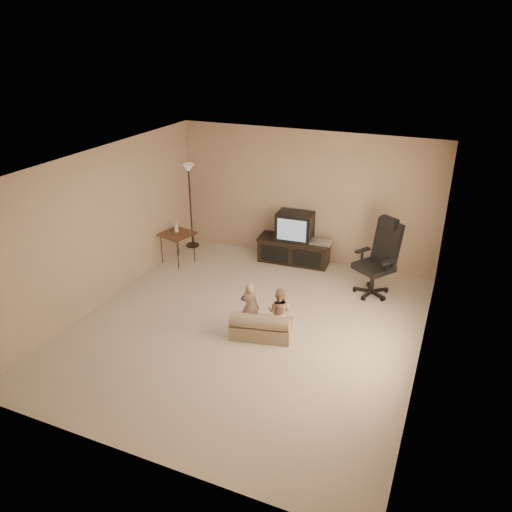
{
  "coord_description": "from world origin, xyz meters",
  "views": [
    {
      "loc": [
        2.65,
        -5.87,
        4.13
      ],
      "look_at": [
        -0.1,
        0.6,
        0.92
      ],
      "focal_mm": 35.0,
      "sensor_mm": 36.0,
      "label": 1
    }
  ],
  "objects": [
    {
      "name": "tv_stand",
      "position": [
        -0.1,
        2.49,
        0.42
      ],
      "size": [
        1.43,
        0.6,
        1.0
      ],
      "rotation": [
        0.0,
        0.0,
        0.06
      ],
      "color": "black",
      "rests_on": "floor"
    },
    {
      "name": "side_table",
      "position": [
        -2.15,
        1.61,
        0.59
      ],
      "size": [
        0.67,
        0.67,
        0.82
      ],
      "rotation": [
        0.0,
        0.0,
        -0.25
      ],
      "color": "brown",
      "rests_on": "floor"
    },
    {
      "name": "floor",
      "position": [
        0.0,
        0.0,
        0.0
      ],
      "size": [
        5.5,
        5.5,
        0.0
      ],
      "primitive_type": "plane",
      "color": "beige",
      "rests_on": "ground"
    },
    {
      "name": "room_shell",
      "position": [
        0.0,
        0.0,
        1.52
      ],
      "size": [
        5.5,
        5.5,
        5.5
      ],
      "color": "silver",
      "rests_on": "floor"
    },
    {
      "name": "toddler_right",
      "position": [
        0.52,
        0.0,
        0.39
      ],
      "size": [
        0.38,
        0.21,
        0.77
      ],
      "primitive_type": "imported",
      "rotation": [
        0.0,
        0.0,
        3.14
      ],
      "color": "tan",
      "rests_on": "floor"
    },
    {
      "name": "child_sofa",
      "position": [
        0.3,
        -0.16,
        0.17
      ],
      "size": [
        0.96,
        0.67,
        0.43
      ],
      "rotation": [
        0.0,
        0.0,
        0.22
      ],
      "color": "tan",
      "rests_on": "floor"
    },
    {
      "name": "toddler_left",
      "position": [
        0.09,
        -0.07,
        0.4
      ],
      "size": [
        0.31,
        0.23,
        0.8
      ],
      "primitive_type": "imported",
      "rotation": [
        0.0,
        0.0,
        3.21
      ],
      "color": "tan",
      "rests_on": "floor"
    },
    {
      "name": "floor_lamp",
      "position": [
        -2.3,
        2.41,
        1.26
      ],
      "size": [
        0.27,
        0.27,
        1.73
      ],
      "color": "black",
      "rests_on": "floor"
    },
    {
      "name": "office_chair",
      "position": [
        1.59,
        1.84,
        0.48
      ],
      "size": [
        0.86,
        0.86,
        1.34
      ],
      "rotation": [
        0.0,
        0.0,
        -0.6
      ],
      "color": "black",
      "rests_on": "floor"
    }
  ]
}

